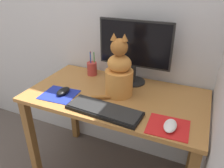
# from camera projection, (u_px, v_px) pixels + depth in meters

# --- Properties ---
(desk) EXTENTS (1.12, 0.61, 0.71)m
(desk) POSITION_uv_depth(u_px,v_px,m) (116.00, 109.00, 1.44)
(desk) COLOR #A87038
(desk) RESTS_ON ground_plane
(monitor) EXTENTS (0.49, 0.17, 0.43)m
(monitor) POSITION_uv_depth(u_px,v_px,m) (134.00, 48.00, 1.43)
(monitor) COLOR black
(monitor) RESTS_ON desk
(keyboard) EXTENTS (0.43, 0.18, 0.02)m
(keyboard) POSITION_uv_depth(u_px,v_px,m) (104.00, 110.00, 1.20)
(keyboard) COLOR black
(keyboard) RESTS_ON desk
(mousepad_left) EXTENTS (0.22, 0.20, 0.00)m
(mousepad_left) POSITION_uv_depth(u_px,v_px,m) (59.00, 94.00, 1.38)
(mousepad_left) COLOR #1E2D9E
(mousepad_left) RESTS_ON desk
(mousepad_right) EXTENTS (0.21, 0.19, 0.00)m
(mousepad_right) POSITION_uv_depth(u_px,v_px,m) (168.00, 127.00, 1.08)
(mousepad_right) COLOR red
(mousepad_right) RESTS_ON desk
(computer_mouse_left) EXTENTS (0.06, 0.11, 0.03)m
(computer_mouse_left) POSITION_uv_depth(u_px,v_px,m) (63.00, 91.00, 1.38)
(computer_mouse_left) COLOR black
(computer_mouse_left) RESTS_ON mousepad_left
(computer_mouse_right) EXTENTS (0.06, 0.11, 0.03)m
(computer_mouse_right) POSITION_uv_depth(u_px,v_px,m) (170.00, 126.00, 1.06)
(computer_mouse_right) COLOR white
(computer_mouse_right) RESTS_ON mousepad_right
(cat) EXTENTS (0.23, 0.24, 0.39)m
(cat) POSITION_uv_depth(u_px,v_px,m) (119.00, 73.00, 1.32)
(cat) COLOR #D6893D
(cat) RESTS_ON desk
(pen_cup) EXTENTS (0.07, 0.07, 0.18)m
(pen_cup) POSITION_uv_depth(u_px,v_px,m) (92.00, 68.00, 1.63)
(pen_cup) COLOR #B23833
(pen_cup) RESTS_ON desk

